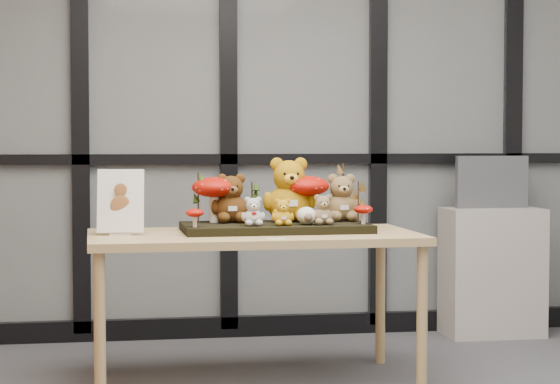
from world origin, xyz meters
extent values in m
plane|color=beige|center=(0.00, 2.50, 1.40)|extent=(5.00, 0.00, 5.00)
cube|color=#2D383F|center=(0.00, 2.47, 1.40)|extent=(4.90, 0.02, 2.70)
cube|color=black|center=(0.00, 2.47, 0.06)|extent=(4.90, 0.06, 0.12)
cube|color=black|center=(0.00, 2.47, 1.05)|extent=(4.90, 0.06, 0.06)
cube|color=black|center=(-1.30, 2.47, 1.40)|extent=(0.10, 0.06, 2.70)
cube|color=black|center=(-0.45, 2.47, 1.40)|extent=(0.10, 0.06, 2.70)
cube|color=black|center=(0.45, 2.47, 1.40)|extent=(0.10, 0.06, 2.70)
cube|color=black|center=(1.30, 2.47, 1.40)|extent=(0.10, 0.06, 2.70)
cube|color=tan|center=(-0.46, 1.29, 0.70)|extent=(1.56, 0.81, 0.04)
cylinder|color=tan|center=(-1.18, 0.94, 0.34)|extent=(0.05, 0.05, 0.68)
cylinder|color=tan|center=(-1.19, 1.61, 0.34)|extent=(0.05, 0.05, 0.68)
cylinder|color=tan|center=(0.27, 0.97, 0.34)|extent=(0.05, 0.05, 0.68)
cylinder|color=tan|center=(0.25, 1.64, 0.34)|extent=(0.05, 0.05, 0.68)
cube|color=black|center=(-0.35, 1.35, 0.74)|extent=(0.90, 0.46, 0.04)
cube|color=silver|center=(-1.08, 1.30, 0.73)|extent=(0.11, 0.07, 0.01)
cube|color=white|center=(-1.08, 1.30, 0.88)|extent=(0.22, 0.09, 0.29)
ellipsoid|color=brown|center=(-1.08, 1.29, 0.86)|extent=(0.09, 0.01, 0.11)
ellipsoid|color=brown|center=(-1.08, 1.29, 0.93)|extent=(0.06, 0.01, 0.06)
cube|color=white|center=(-0.41, 0.98, 0.72)|extent=(0.09, 0.03, 0.00)
cube|color=#A59D93|center=(1.10, 2.26, 0.38)|extent=(0.57, 0.33, 0.76)
cube|color=#4F5257|center=(1.10, 2.28, 0.91)|extent=(0.44, 0.05, 0.31)
cube|color=black|center=(1.10, 2.26, 0.91)|extent=(0.38, 0.00, 0.25)
camera|label=1|loc=(-1.11, -3.43, 1.17)|focal=65.00mm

